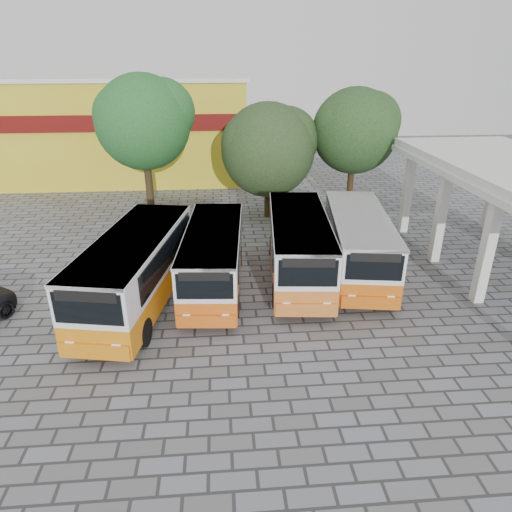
{
  "coord_description": "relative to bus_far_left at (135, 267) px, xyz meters",
  "views": [
    {
      "loc": [
        -3.21,
        -14.84,
        9.92
      ],
      "look_at": [
        -1.67,
        4.07,
        1.5
      ],
      "focal_mm": 32.0,
      "sensor_mm": 36.0,
      "label": 1
    }
  ],
  "objects": [
    {
      "name": "ground",
      "position": [
        6.82,
        -2.62,
        -1.82
      ],
      "size": [
        90.0,
        90.0,
        0.0
      ],
      "primitive_type": "plane",
      "color": "#5E5E5E",
      "rests_on": "ground"
    },
    {
      "name": "shophouse_block",
      "position": [
        -4.18,
        23.36,
        2.34
      ],
      "size": [
        20.4,
        10.4,
        8.3
      ],
      "color": "gold",
      "rests_on": "ground"
    },
    {
      "name": "bus_far_left",
      "position": [
        0.0,
        0.0,
        0.0
      ],
      "size": [
        4.21,
        9.13,
        3.15
      ],
      "rotation": [
        0.0,
        0.0,
        -0.18
      ],
      "color": "#CF720A",
      "rests_on": "ground"
    },
    {
      "name": "bus_centre_left",
      "position": [
        3.22,
        1.34,
        -0.18
      ],
      "size": [
        2.98,
        8.04,
        2.84
      ],
      "rotation": [
        0.0,
        0.0,
        -0.07
      ],
      "color": "#C8540F",
      "rests_on": "ground"
    },
    {
      "name": "bus_centre_right",
      "position": [
        7.22,
        2.08,
        -0.05
      ],
      "size": [
        3.32,
        8.69,
        3.06
      ],
      "rotation": [
        0.0,
        0.0,
        -0.09
      ],
      "color": "#C96621",
      "rests_on": "ground"
    },
    {
      "name": "bus_far_right",
      "position": [
        10.15,
        2.35,
        -0.09
      ],
      "size": [
        3.7,
        8.62,
        3.0
      ],
      "rotation": [
        0.0,
        0.0,
        -0.14
      ],
      "color": "#C4560A",
      "rests_on": "ground"
    },
    {
      "name": "tree_left",
      "position": [
        -0.84,
        11.62,
        4.49
      ],
      "size": [
        6.03,
        5.75,
        9.0
      ],
      "color": "#3A2C19",
      "rests_on": "ground"
    },
    {
      "name": "tree_middle",
      "position": [
        6.78,
        11.37,
        2.76
      ],
      "size": [
        6.18,
        5.89,
        7.33
      ],
      "color": "#332211",
      "rests_on": "ground"
    },
    {
      "name": "tree_right",
      "position": [
        12.3,
        11.5,
        3.82
      ],
      "size": [
        5.64,
        5.37,
        8.16
      ],
      "color": "#3C2915",
      "rests_on": "ground"
    }
  ]
}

